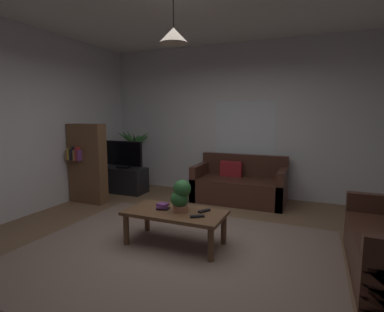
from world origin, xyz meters
name	(u,v)px	position (x,y,z in m)	size (l,w,h in m)	color
floor	(182,247)	(0.00, 0.00, -0.01)	(5.37, 5.18, 0.02)	brown
rug	(175,253)	(0.00, -0.20, 0.00)	(3.49, 2.85, 0.01)	gray
wall_back	(239,121)	(0.00, 2.62, 1.45)	(5.49, 0.06, 2.89)	silver
wall_left	(15,122)	(-2.72, 0.00, 1.45)	(0.06, 5.18, 2.89)	silver
window_pane	(245,131)	(0.13, 2.59, 1.25)	(1.16, 0.01, 1.09)	white
couch_under_window	(239,186)	(0.16, 2.12, 0.28)	(1.61, 0.81, 0.82)	#47281E
coffee_table	(175,216)	(-0.11, 0.03, 0.35)	(1.19, 0.59, 0.42)	brown
book_on_table_0	(163,208)	(-0.27, 0.04, 0.43)	(0.14, 0.10, 0.02)	black
book_on_table_1	(162,207)	(-0.28, 0.03, 0.45)	(0.12, 0.11, 0.02)	#72387F
book_on_table_2	(163,205)	(-0.28, 0.04, 0.47)	(0.12, 0.10, 0.03)	#72387F
remote_on_table_0	(204,211)	(0.22, 0.14, 0.43)	(0.05, 0.16, 0.02)	black
remote_on_table_1	(197,216)	(0.22, -0.07, 0.43)	(0.05, 0.16, 0.02)	black
potted_plant_on_table	(181,196)	(-0.04, 0.04, 0.61)	(0.24, 0.22, 0.38)	#B77051
tv_stand	(124,180)	(-2.14, 1.84, 0.25)	(0.90, 0.44, 0.50)	black
tv	(123,154)	(-2.14, 1.82, 0.78)	(0.88, 0.16, 0.54)	black
potted_palm_corner	(135,158)	(-2.22, 2.35, 0.63)	(0.78, 0.94, 1.28)	brown
bookshelf_corner	(87,163)	(-2.32, 1.01, 0.71)	(0.70, 0.31, 1.40)	brown
pendant_lamp	(174,35)	(-0.11, 0.03, 2.42)	(0.33, 0.33, 0.56)	black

